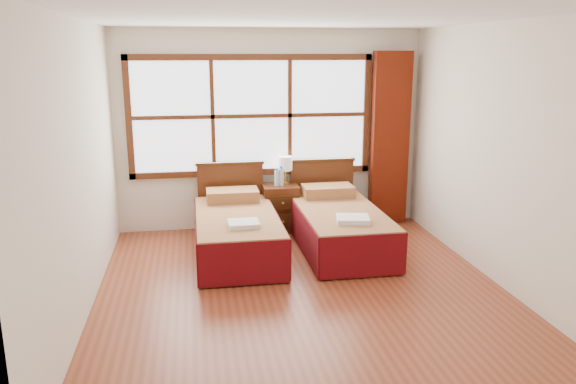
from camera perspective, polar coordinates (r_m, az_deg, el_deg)
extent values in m
plane|color=brown|center=(5.63, 1.51, -10.11)|extent=(4.50, 4.50, 0.00)
plane|color=white|center=(5.15, 1.71, 17.36)|extent=(4.50, 4.50, 0.00)
plane|color=silver|center=(7.42, -1.80, 6.27)|extent=(4.00, 0.00, 4.00)
plane|color=silver|center=(5.23, -20.44, 2.11)|extent=(0.00, 4.50, 4.50)
plane|color=silver|center=(5.95, 20.89, 3.42)|extent=(0.00, 4.50, 4.50)
cube|color=white|center=(7.34, -3.73, 7.73)|extent=(3.00, 0.02, 1.40)
cube|color=#4C2310|center=(7.44, -3.63, 2.04)|extent=(3.16, 0.06, 0.08)
cube|color=#4C2310|center=(7.28, -3.81, 13.51)|extent=(3.16, 0.06, 0.08)
cube|color=#4C2310|center=(7.32, -15.88, 7.22)|extent=(0.08, 0.06, 1.56)
cube|color=#4C2310|center=(7.63, 7.97, 7.87)|extent=(0.08, 0.06, 1.56)
cube|color=#4C2310|center=(7.28, -7.66, 7.59)|extent=(0.05, 0.05, 1.40)
cube|color=#4C2310|center=(7.39, 0.18, 7.80)|extent=(0.05, 0.05, 1.40)
cube|color=#4C2310|center=(7.32, -3.71, 7.71)|extent=(3.00, 0.05, 0.05)
cube|color=#661A0A|center=(7.69, 10.30, 5.34)|extent=(0.50, 0.16, 2.30)
cube|color=#3E220D|center=(6.55, -5.15, -5.35)|extent=(0.82, 1.64, 0.27)
cube|color=maroon|center=(6.47, -5.20, -3.30)|extent=(0.92, 1.82, 0.22)
cube|color=#620A0F|center=(6.50, -9.23, -4.58)|extent=(0.03, 1.82, 0.45)
cube|color=#620A0F|center=(6.56, -1.16, -4.21)|extent=(0.03, 1.82, 0.45)
cube|color=#620A0F|center=(5.67, -4.43, -7.27)|extent=(0.92, 0.03, 0.45)
cube|color=maroon|center=(7.06, -5.66, -0.32)|extent=(0.64, 0.37, 0.14)
cube|color=#4C2310|center=(7.43, -5.84, -0.52)|extent=(0.85, 0.06, 0.89)
cube|color=#3E220D|center=(7.33, -5.93, 2.92)|extent=(0.89, 0.08, 0.04)
cube|color=#3E220D|center=(6.75, 5.32, -4.76)|extent=(0.82, 1.65, 0.27)
cube|color=maroon|center=(6.67, 5.37, -2.76)|extent=(0.92, 1.82, 0.22)
cube|color=#620A0F|center=(6.61, 1.46, -4.06)|extent=(0.03, 1.82, 0.46)
cube|color=#620A0F|center=(6.84, 9.09, -3.61)|extent=(0.03, 1.82, 0.46)
cube|color=#620A0F|center=(5.89, 7.63, -6.50)|extent=(0.92, 0.03, 0.46)
cube|color=maroon|center=(7.24, 4.06, 0.11)|extent=(0.64, 0.38, 0.14)
cube|color=#4C2310|center=(7.60, 3.42, -0.12)|extent=(0.86, 0.06, 0.89)
cube|color=#3E220D|center=(7.50, 3.47, 3.26)|extent=(0.89, 0.08, 0.04)
cube|color=#4C2310|center=(7.39, -0.79, -1.61)|extent=(0.46, 0.41, 0.62)
cube|color=#3E220D|center=(7.22, -0.52, -3.01)|extent=(0.41, 0.02, 0.18)
cube|color=#3E220D|center=(7.15, -0.53, -1.13)|extent=(0.41, 0.02, 0.18)
sphere|color=#B3803C|center=(7.21, -0.50, -3.05)|extent=(0.03, 0.03, 0.03)
sphere|color=#B3803C|center=(7.14, -0.50, -1.16)|extent=(0.03, 0.03, 0.03)
cube|color=white|center=(6.03, -4.53, -3.23)|extent=(0.33, 0.29, 0.05)
cube|color=white|center=(6.20, 6.60, -2.76)|extent=(0.40, 0.37, 0.06)
cylinder|color=gold|center=(7.42, -0.28, 0.98)|extent=(0.11, 0.11, 0.02)
cylinder|color=gold|center=(7.40, -0.28, 1.64)|extent=(0.02, 0.02, 0.15)
cylinder|color=silver|center=(7.37, -0.29, 2.93)|extent=(0.19, 0.19, 0.19)
cylinder|color=silver|center=(7.25, -1.17, 1.41)|extent=(0.06, 0.06, 0.20)
cylinder|color=blue|center=(7.23, -1.18, 2.29)|extent=(0.03, 0.03, 0.03)
cylinder|color=silver|center=(7.27, -0.69, 1.54)|extent=(0.07, 0.07, 0.23)
cylinder|color=blue|center=(7.24, -0.70, 2.53)|extent=(0.03, 0.03, 0.03)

